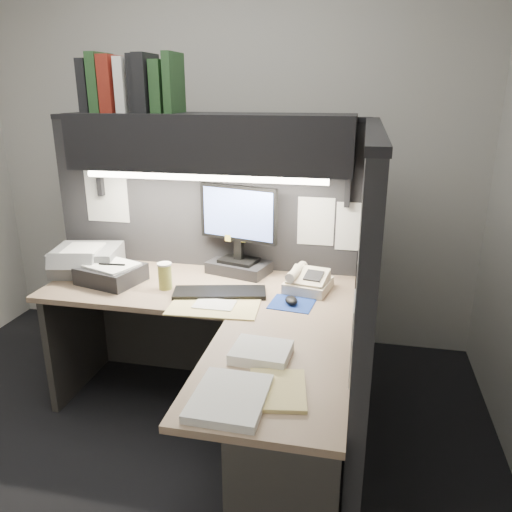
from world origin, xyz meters
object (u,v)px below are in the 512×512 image
Objects in this scene: desk at (232,395)px; notebook_stack at (111,274)px; keyboard at (220,293)px; monitor at (239,239)px; telephone at (308,282)px; overhead_shelf at (210,142)px; printer at (87,260)px; coffee_cup at (165,277)px.

notebook_stack reaches higher than desk.
notebook_stack is at bearing 162.44° from keyboard.
monitor is 0.50m from telephone.
desk is at bearing -32.07° from notebook_stack.
overhead_shelf is 0.82m from keyboard.
monitor is 0.92m from printer.
monitor is 3.82× the size of coffee_cup.
desk is 1.29m from printer.
overhead_shelf reaches higher than keyboard.
overhead_shelf is 3.17× the size of keyboard.
desk is 0.79m from coffee_cup.
keyboard reaches higher than desk.
coffee_cup is (-0.33, -0.33, -0.14)m from monitor.
notebook_stack reaches higher than keyboard.
overhead_shelf is 0.58m from monitor.
telephone is at bearing -11.47° from overhead_shelf.
overhead_shelf is 2.95× the size of monitor.
desk is 0.97m from monitor.
coffee_cup reaches higher than keyboard.
printer is at bearing 164.09° from coffee_cup.
overhead_shelf is at bearing 99.59° from keyboard.
notebook_stack is at bearing 147.93° from desk.
coffee_cup reaches higher than telephone.
keyboard is at bearing -4.69° from notebook_stack.
desk is 7.22× the size of telephone.
overhead_shelf reaches higher than notebook_stack.
telephone is 1.11m from notebook_stack.
monitor is at bearing 73.98° from keyboard.
printer is (-0.89, -0.17, -0.14)m from monitor.
telephone reaches higher than desk.
telephone is 1.71× the size of coffee_cup.
desk is 1.10× the size of overhead_shelf.
desk is 3.47× the size of keyboard.
desk is at bearing -44.63° from coffee_cup.
overhead_shelf is 0.93m from notebook_stack.
monitor is 0.49m from coffee_cup.
coffee_cup is (-0.50, 0.49, 0.36)m from desk.
keyboard is 1.51× the size of notebook_stack.
monitor is 0.75m from notebook_stack.
notebook_stack is at bearing -162.69° from telephone.
overhead_shelf reaches higher than monitor.
notebook_stack is at bearing 174.69° from coffee_cup.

